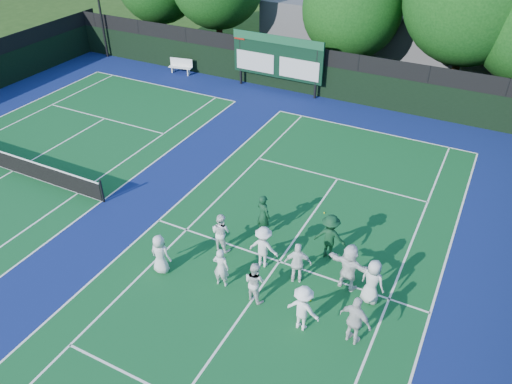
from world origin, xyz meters
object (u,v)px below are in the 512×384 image
at_px(bench, 181,65).
at_px(coach_left, 263,215).
at_px(scoreboard, 277,57).
at_px(tennis_net, 11,162).

xyz_separation_m(bench, coach_left, (12.88, -13.15, 0.36)).
relative_size(scoreboard, bench, 3.60).
bearing_deg(scoreboard, coach_left, -66.78).
relative_size(scoreboard, tennis_net, 0.53).
bearing_deg(tennis_net, bench, 90.63).
bearing_deg(bench, tennis_net, -89.37).
distance_m(scoreboard, coach_left, 14.59).
height_order(scoreboard, tennis_net, scoreboard).
height_order(scoreboard, coach_left, scoreboard).
xyz_separation_m(scoreboard, bench, (-7.14, -0.21, -1.64)).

